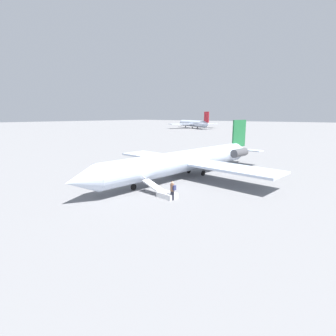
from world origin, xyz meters
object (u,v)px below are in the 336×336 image
Objects in this scene: airplane_main at (189,160)px; airplane_far_left at (193,123)px; boarding_stairs at (164,193)px; passenger at (173,190)px.

airplane_main is 125.84m from airplane_far_left.
airplane_far_left is at bearing -141.42° from airplane_main.
airplane_far_left is 134.72m from boarding_stairs.
passenger is (8.86, 4.30, -1.06)m from airplane_main.
passenger is (0.30, 1.25, 0.63)m from boarding_stairs.
airplane_main is 0.85× the size of airplane_far_left.
airplane_main is 9.91m from passenger.
passenger is (114.24, 73.08, -1.82)m from airplane_far_left.
boarding_stairs is at bearing 153.24° from airplane_far_left.
airplane_far_left is 20.78× the size of passenger.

